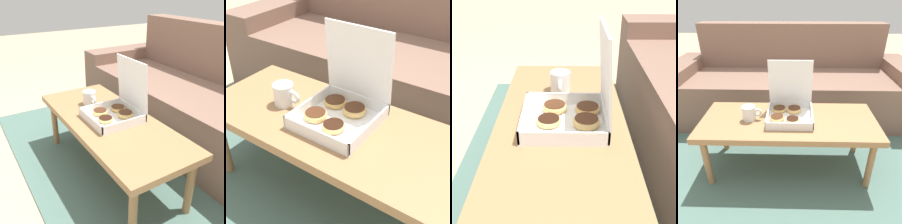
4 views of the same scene
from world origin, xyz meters
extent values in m
plane|color=tan|center=(0.00, 0.00, 0.00)|extent=(12.00, 12.00, 0.00)
cube|color=#4C6B60|center=(0.00, 0.30, 0.01)|extent=(2.51, 1.76, 0.01)
cube|color=#997047|center=(0.00, -0.05, 0.40)|extent=(1.19, 0.50, 0.04)
cylinder|color=#997047|center=(-0.53, -0.24, 0.19)|extent=(0.04, 0.04, 0.38)
cylinder|color=#997047|center=(-0.53, 0.13, 0.19)|extent=(0.04, 0.04, 0.38)
cube|color=white|center=(0.01, -0.04, 0.42)|extent=(0.30, 0.31, 0.01)
cube|color=white|center=(0.01, -0.19, 0.45)|extent=(0.30, 0.01, 0.05)
cube|color=white|center=(0.01, 0.11, 0.45)|extent=(0.30, 0.01, 0.05)
cube|color=white|center=(-0.14, -0.04, 0.45)|extent=(0.01, 0.31, 0.05)
cube|color=white|center=(0.16, -0.04, 0.45)|extent=(0.01, 0.31, 0.05)
cube|color=white|center=(0.01, 0.10, 0.63)|extent=(0.30, 0.03, 0.31)
torus|color=#E0B266|center=(0.04, 0.04, 0.44)|extent=(0.10, 0.10, 0.03)
cylinder|color=#472614|center=(0.04, 0.04, 0.45)|extent=(0.09, 0.09, 0.01)
torus|color=#E0B266|center=(0.03, -0.10, 0.44)|extent=(0.09, 0.09, 0.03)
cylinder|color=black|center=(0.03, -0.10, 0.45)|extent=(0.08, 0.08, 0.01)
torus|color=#E0B266|center=(-0.08, -0.08, 0.44)|extent=(0.10, 0.10, 0.03)
cylinder|color=#472614|center=(-0.08, -0.08, 0.45)|extent=(0.08, 0.08, 0.01)
torus|color=#E0B266|center=(-0.07, 0.05, 0.44)|extent=(0.10, 0.10, 0.03)
cylinder|color=#472614|center=(-0.07, 0.05, 0.45)|extent=(0.09, 0.09, 0.01)
cylinder|color=white|center=(-0.27, -0.06, 0.47)|extent=(0.09, 0.09, 0.10)
torus|color=white|center=(-0.21, -0.06, 0.47)|extent=(0.06, 0.02, 0.06)
camera|label=1|loc=(1.25, -0.79, 1.18)|focal=42.00mm
camera|label=2|loc=(0.59, -0.89, 1.16)|focal=50.00mm
camera|label=3|loc=(1.01, -0.03, 1.03)|focal=50.00mm
camera|label=4|loc=(0.04, -1.32, 1.18)|focal=35.00mm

